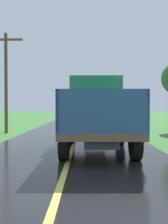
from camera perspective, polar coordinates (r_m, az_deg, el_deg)
banana_truck_near at (r=10.19m, az=2.65°, el=0.11°), size 2.38×5.82×2.80m
utility_pole_roadside at (r=17.12m, az=-16.61°, el=6.98°), size 2.09×0.20×6.22m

